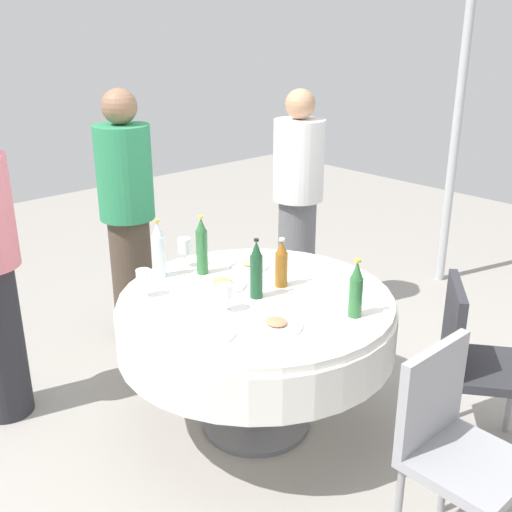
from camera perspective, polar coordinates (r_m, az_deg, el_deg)
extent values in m
plane|color=gray|center=(3.38, 0.00, -15.22)|extent=(10.00, 10.00, 0.00)
cylinder|color=white|center=(3.01, 0.00, -4.08)|extent=(1.34, 1.34, 0.04)
cylinder|color=white|center=(3.06, 0.00, -6.28)|extent=(1.37, 1.37, 0.22)
cylinder|color=slate|center=(3.24, 0.00, -11.80)|extent=(0.14, 0.14, 0.48)
cylinder|color=slate|center=(3.37, 0.00, -15.02)|extent=(0.56, 0.56, 0.03)
cylinder|color=#8C5619|center=(3.08, 2.35, -1.26)|extent=(0.06, 0.06, 0.18)
cone|color=#8C5619|center=(3.04, 2.39, 0.85)|extent=(0.06, 0.06, 0.07)
cylinder|color=silver|center=(3.03, 2.40, 1.54)|extent=(0.03, 0.03, 0.01)
cylinder|color=#2D6B38|center=(3.24, -5.02, 0.35)|extent=(0.06, 0.06, 0.24)
cone|color=#2D6B38|center=(3.19, -5.10, 2.92)|extent=(0.05, 0.05, 0.07)
cylinder|color=gold|center=(3.17, -5.13, 3.62)|extent=(0.02, 0.02, 0.01)
cylinder|color=#194728|center=(2.95, 0.03, -1.93)|extent=(0.06, 0.06, 0.21)
cone|color=#194728|center=(2.89, 0.03, 0.69)|extent=(0.06, 0.06, 0.07)
cylinder|color=black|center=(2.88, 0.03, 1.49)|extent=(0.02, 0.02, 0.01)
cylinder|color=#2D6B38|center=(2.80, 9.18, -3.80)|extent=(0.06, 0.06, 0.18)
cone|color=#2D6B38|center=(2.75, 9.33, -1.30)|extent=(0.06, 0.06, 0.08)
cylinder|color=gold|center=(2.73, 9.39, -0.41)|extent=(0.03, 0.03, 0.01)
cylinder|color=silver|center=(3.22, -8.97, -0.07)|extent=(0.07, 0.07, 0.22)
cone|color=silver|center=(3.17, -9.12, 2.46)|extent=(0.06, 0.06, 0.08)
cylinder|color=gold|center=(3.16, -9.16, 3.23)|extent=(0.03, 0.03, 0.01)
cylinder|color=white|center=(3.04, -10.24, -3.66)|extent=(0.06, 0.06, 0.00)
cylinder|color=white|center=(3.03, -10.28, -3.01)|extent=(0.01, 0.01, 0.07)
cylinder|color=white|center=(3.00, -10.37, -1.83)|extent=(0.07, 0.07, 0.06)
cylinder|color=white|center=(3.38, -6.55, -0.94)|extent=(0.06, 0.06, 0.00)
cylinder|color=white|center=(3.36, -6.58, -0.28)|extent=(0.01, 0.01, 0.08)
cylinder|color=white|center=(3.33, -6.64, 0.99)|extent=(0.07, 0.07, 0.08)
cylinder|color=white|center=(2.85, -2.88, -5.07)|extent=(0.06, 0.06, 0.00)
cylinder|color=white|center=(2.84, -2.89, -4.40)|extent=(0.01, 0.01, 0.07)
cylinder|color=white|center=(2.81, -2.92, -3.21)|extent=(0.07, 0.07, 0.06)
cylinder|color=white|center=(3.34, -0.62, -0.90)|extent=(0.20, 0.20, 0.02)
ellipsoid|color=tan|center=(3.34, -0.62, -0.62)|extent=(0.09, 0.08, 0.02)
cylinder|color=white|center=(2.65, -4.17, -7.14)|extent=(0.21, 0.21, 0.02)
cylinder|color=white|center=(2.71, 1.87, -6.43)|extent=(0.23, 0.23, 0.02)
ellipsoid|color=tan|center=(2.70, 1.88, -6.10)|extent=(0.10, 0.09, 0.02)
cylinder|color=white|center=(3.11, -3.10, -2.67)|extent=(0.23, 0.23, 0.02)
ellipsoid|color=#8C9E59|center=(3.10, -3.10, -2.36)|extent=(0.10, 0.09, 0.02)
cube|color=silver|center=(3.31, 7.53, -1.41)|extent=(0.18, 0.03, 0.00)
cylinder|color=slate|center=(4.36, 3.75, -0.16)|extent=(0.26, 0.26, 0.85)
cylinder|color=white|center=(4.16, 3.98, 8.82)|extent=(0.34, 0.34, 0.54)
sphere|color=tan|center=(4.10, 4.11, 13.84)|extent=(0.20, 0.20, 0.20)
cylinder|color=#4C3F33|center=(4.07, -11.33, -2.18)|extent=(0.26, 0.26, 0.84)
cylinder|color=#2D8C59|center=(3.86, -12.08, 7.56)|extent=(0.34, 0.34, 0.57)
sphere|color=#8C664C|center=(3.79, -12.54, 13.35)|extent=(0.21, 0.21, 0.21)
cube|color=#2D2D33|center=(3.16, 20.63, -9.78)|extent=(0.56, 0.56, 0.04)
cube|color=#2D2D33|center=(3.03, 17.78, -6.23)|extent=(0.27, 0.34, 0.42)
cylinder|color=gray|center=(3.46, 22.49, -11.81)|extent=(0.03, 0.03, 0.43)
cylinder|color=gray|center=(3.11, 17.40, -15.00)|extent=(0.03, 0.03, 0.43)
cylinder|color=gray|center=(3.39, 16.78, -11.67)|extent=(0.03, 0.03, 0.43)
cube|color=#99999E|center=(2.54, 19.03, -17.71)|extent=(0.40, 0.40, 0.04)
cube|color=#99999E|center=(2.49, 15.94, -12.30)|extent=(0.04, 0.40, 0.42)
cylinder|color=gray|center=(2.64, 12.98, -22.03)|extent=(0.03, 0.03, 0.43)
cylinder|color=gray|center=(2.87, 17.12, -18.47)|extent=(0.03, 0.03, 0.43)
cylinder|color=#B2B5B7|center=(4.97, 18.07, 11.40)|extent=(0.07, 0.07, 2.51)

